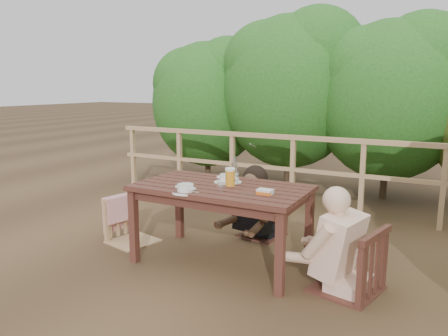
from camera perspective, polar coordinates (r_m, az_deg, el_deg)
The scene contains 15 objects.
ground at distance 4.23m, azimuth -0.32°, elevation -12.17°, with size 60.00×60.00×0.00m, color brown.
table at distance 4.11m, azimuth -0.33°, elevation -7.47°, with size 1.58×0.89×0.73m, color #412019.
chair_left at distance 4.68m, azimuth -12.06°, elevation -4.23°, with size 0.45×0.45×0.91m, color tan.
chair_far at distance 4.81m, azimuth 5.06°, elevation -3.80°, with size 0.44×0.44×0.89m, color #412019.
chair_right at distance 3.64m, azimuth 16.07°, elevation -7.78°, with size 0.51×0.51×1.04m, color #412019.
woman at distance 4.78m, azimuth 5.19°, elevation -1.71°, with size 0.50×0.61×1.24m, color black, non-canonical shape.
diner_right at distance 3.59m, azimuth 16.69°, elevation -5.08°, with size 0.56×0.69×1.40m, color beige, non-canonical shape.
railing at distance 5.85m, azimuth 8.99°, elevation -0.64°, with size 5.60×0.10×1.01m, color tan.
hedge_row at distance 6.79m, azimuth 16.02°, elevation 12.49°, with size 6.60×1.60×3.80m, color #215018, non-canonical shape.
soup_near at distance 3.79m, azimuth -5.08°, elevation -2.70°, with size 0.24×0.24×0.08m, color white.
soup_far at distance 4.15m, azimuth 0.50°, elevation -1.43°, with size 0.27×0.27×0.09m, color silver.
beer_glass at distance 3.98m, azimuth 0.82°, elevation -1.27°, with size 0.09×0.09×0.18m, color orange.
bottle at distance 4.04m, azimuth 1.44°, elevation -0.43°, with size 0.07×0.07×0.27m, color silver.
tumbler at distance 3.82m, azimuth -0.40°, elevation -2.55°, with size 0.07×0.07×0.08m, color white.
butter_tub at distance 3.70m, azimuth 5.41°, elevation -3.24°, with size 0.13×0.10×0.06m, color white.
Camera 1 is at (1.85, -3.43, 1.65)m, focal length 34.82 mm.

